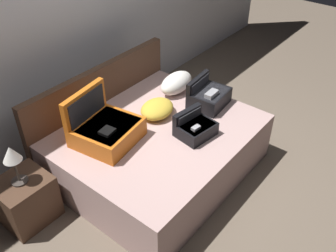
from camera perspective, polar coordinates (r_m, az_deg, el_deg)
The scene contains 11 objects.
ground_plane at distance 3.72m, azimuth 3.49°, elevation -9.17°, with size 12.00×12.00×0.00m, color #6B5B4C.
back_wall at distance 4.01m, azimuth -15.96°, elevation 15.43°, with size 8.00×0.10×2.60m, color silver.
bed at distance 3.72m, azimuth -1.36°, elevation -3.70°, with size 1.83×1.50×0.51m, color #BC9993.
headboard at distance 4.06m, azimuth -10.02°, elevation 3.03°, with size 1.87×0.08×0.90m, color #4C3323.
hard_case_large at distance 3.42m, azimuth -9.49°, elevation -0.42°, with size 0.61×0.59×0.46m.
hard_case_medium at distance 3.89m, azimuth 6.21°, elevation 4.50°, with size 0.42×0.36×0.28m.
hard_case_small at distance 3.47m, azimuth 4.16°, elevation -0.24°, with size 0.37×0.32×0.23m.
pillow_near_headboard at distance 4.10m, azimuth 1.28°, elevation 6.57°, with size 0.46×0.25×0.20m, color white.
pillow_center_head at distance 3.73m, azimuth -1.66°, elevation 2.63°, with size 0.38×0.30×0.15m, color gold.
nightstand at distance 3.52m, azimuth -20.75°, elevation -10.41°, with size 0.44×0.40×0.44m, color #4C3323.
table_lamp at distance 3.20m, azimuth -22.63°, elevation -4.31°, with size 0.15×0.15×0.37m.
Camera 1 is at (-2.15, -1.44, 2.67)m, focal length 40.15 mm.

